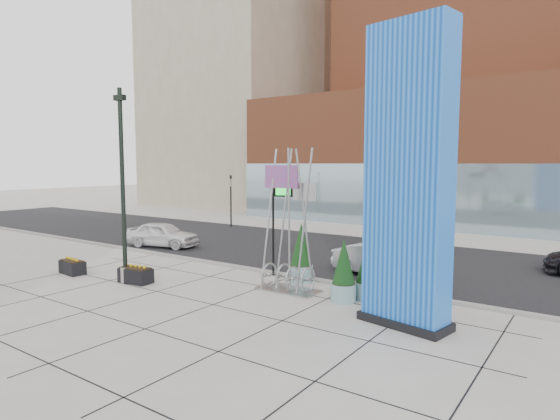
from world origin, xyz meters
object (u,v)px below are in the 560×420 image
Objects in this scene: car_silver_mid at (380,261)px; overhead_street_sign at (286,199)px; lamp_post at (123,204)px; concrete_bollard at (125,275)px; public_art_sculpture at (289,254)px; car_white_west at (163,235)px; blue_pylon at (408,182)px.

overhead_street_sign is at bearing 136.94° from car_silver_mid.
lamp_post is at bearing -160.52° from overhead_street_sign.
car_silver_mid reaches higher than concrete_bollard.
car_silver_mid is at bearing 64.17° from public_art_sculpture.
public_art_sculpture is at bearing 23.29° from lamp_post.
overhead_street_sign is (-1.30, 1.72, 1.99)m from public_art_sculpture.
public_art_sculpture is at bearing -74.41° from overhead_street_sign.
lamp_post is at bearing 139.59° from car_silver_mid.
overhead_street_sign reaches higher than car_white_west.
public_art_sculpture is 8.66× the size of concrete_bollard.
concrete_bollard is 0.15× the size of car_white_west.
concrete_bollard is 0.15× the size of car_silver_mid.
blue_pylon is at bearing 7.69° from lamp_post.
concrete_bollard is at bearing 140.48° from car_silver_mid.
car_silver_mid is at bearing 39.40° from lamp_post.
public_art_sculpture is 2.93m from overhead_street_sign.
blue_pylon reaches higher than car_white_west.
car_white_west is at bearing 147.50° from overhead_street_sign.
lamp_post reaches higher than car_silver_mid.
car_white_west is at bearing 102.23° from car_silver_mid.
public_art_sculpture is at bearing -122.13° from car_white_west.
public_art_sculpture is (-5.16, 1.22, -2.97)m from blue_pylon.
lamp_post is (-11.65, -1.57, -1.13)m from blue_pylon.
car_silver_mid is at bearing 15.23° from overhead_street_sign.
blue_pylon is 14.15× the size of concrete_bollard.
lamp_post is at bearing 131.50° from concrete_bollard.
public_art_sculpture is 7.11m from concrete_bollard.
public_art_sculpture is 1.40× the size of overhead_street_sign.
car_white_west is at bearing 128.34° from concrete_bollard.
lamp_post reaches higher than concrete_bollard.
lamp_post reaches higher than car_white_west.
concrete_bollard is 11.03m from car_silver_mid.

